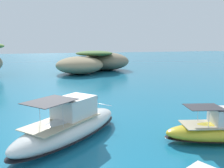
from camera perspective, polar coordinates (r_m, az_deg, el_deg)
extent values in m
ellipsoid|color=#84755B|center=(67.61, -1.66, 5.66)|extent=(16.72, 18.11, 5.10)
ellipsoid|color=#9E8966|center=(59.36, -7.88, 4.64)|extent=(17.09, 18.15, 4.31)
ellipsoid|color=#756651|center=(67.14, -0.92, 4.97)|extent=(13.11, 13.13, 3.54)
ellipsoid|color=#517538|center=(62.41, -4.38, 7.50)|extent=(9.83, 8.93, 1.37)
ellipsoid|color=yellow|center=(19.71, 25.18, -10.60)|extent=(8.86, 5.18, 1.44)
ellipsoid|color=black|center=(19.82, 25.12, -11.48)|extent=(9.03, 5.28, 0.17)
cube|color=#C6B793|center=(19.22, 23.63, -9.06)|extent=(5.12, 3.57, 0.06)
cube|color=#333338|center=(18.48, 21.56, -5.27)|extent=(3.06, 2.71, 0.04)
cylinder|color=silver|center=(19.43, 20.33, -6.55)|extent=(0.03, 0.03, 1.36)
cylinder|color=silver|center=(17.89, 22.64, -8.08)|extent=(0.03, 0.03, 1.36)
ellipsoid|color=white|center=(18.45, -10.21, -10.54)|extent=(10.65, 8.88, 1.83)
ellipsoid|color=black|center=(18.59, -10.17, -11.73)|extent=(10.86, 9.06, 0.22)
cube|color=#C6B793|center=(17.64, -12.06, -8.88)|extent=(6.42, 5.67, 0.06)
cube|color=silver|center=(18.36, -9.23, -5.49)|extent=(3.77, 3.59, 1.51)
cube|color=#2D4756|center=(19.46, -6.27, -4.10)|extent=(1.49, 1.90, 0.80)
cylinder|color=silver|center=(21.30, -2.68, -4.94)|extent=(1.34, 1.86, 0.04)
cube|color=#333338|center=(16.44, -14.88, -4.10)|extent=(4.10, 3.93, 0.04)
cylinder|color=silver|center=(17.48, -17.32, -6.32)|extent=(0.03, 0.03, 1.72)
cylinder|color=silver|center=(15.89, -11.92, -7.69)|extent=(0.03, 0.03, 1.72)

